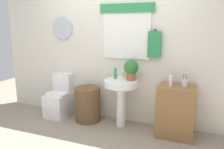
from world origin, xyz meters
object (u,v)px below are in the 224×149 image
at_px(soap_bottle, 115,73).
at_px(lotion_bottle, 171,81).
at_px(toilet, 60,99).
at_px(pedestal_sink, 121,91).
at_px(toothbrush_cup, 185,83).
at_px(wooden_cabinet, 176,111).
at_px(potted_plant, 131,69).
at_px(laundry_hamper, 88,104).

height_order(soap_bottle, lotion_bottle, soap_bottle).
distance_m(toilet, pedestal_sink, 1.22).
bearing_deg(toothbrush_cup, wooden_cabinet, -167.98).
bearing_deg(lotion_bottle, potted_plant, 170.88).
xyz_separation_m(toilet, wooden_cabinet, (2.04, -0.03, 0.08)).
xyz_separation_m(potted_plant, toothbrush_cup, (0.81, -0.04, -0.14)).
xyz_separation_m(potted_plant, lotion_bottle, (0.62, -0.10, -0.11)).
height_order(soap_bottle, potted_plant, potted_plant).
distance_m(laundry_hamper, pedestal_sink, 0.67).
distance_m(laundry_hamper, toothbrush_cup, 1.64).
distance_m(wooden_cabinet, potted_plant, 0.92).
height_order(laundry_hamper, toothbrush_cup, toothbrush_cup).
xyz_separation_m(laundry_hamper, potted_plant, (0.74, 0.06, 0.66)).
bearing_deg(potted_plant, soap_bottle, -177.80).
relative_size(laundry_hamper, toothbrush_cup, 3.15).
distance_m(soap_bottle, potted_plant, 0.27).
bearing_deg(lotion_bottle, toothbrush_cup, 17.75).
bearing_deg(toothbrush_cup, soap_bottle, 178.39).
bearing_deg(soap_bottle, potted_plant, 2.20).
height_order(toilet, soap_bottle, soap_bottle).
bearing_deg(pedestal_sink, wooden_cabinet, 0.00).
relative_size(soap_bottle, potted_plant, 0.56).
bearing_deg(wooden_cabinet, soap_bottle, 177.07).
height_order(wooden_cabinet, toothbrush_cup, toothbrush_cup).
relative_size(lotion_bottle, toothbrush_cup, 0.87).
relative_size(toilet, potted_plant, 2.44).
distance_m(pedestal_sink, wooden_cabinet, 0.88).
bearing_deg(potted_plant, lotion_bottle, -9.12).
distance_m(pedestal_sink, lotion_bottle, 0.80).
distance_m(pedestal_sink, toothbrush_cup, 0.98).
distance_m(wooden_cabinet, lotion_bottle, 0.47).
bearing_deg(laundry_hamper, pedestal_sink, 0.00).
bearing_deg(toilet, lotion_bottle, -2.16).
relative_size(toilet, toothbrush_cup, 4.19).
xyz_separation_m(toilet, potted_plant, (1.33, 0.03, 0.66)).
xyz_separation_m(pedestal_sink, potted_plant, (0.14, 0.06, 0.36)).
bearing_deg(laundry_hamper, lotion_bottle, -1.68).
bearing_deg(wooden_cabinet, toothbrush_cup, 12.02).
xyz_separation_m(toilet, lotion_bottle, (1.95, -0.07, 0.54)).
distance_m(potted_plant, toothbrush_cup, 0.82).
relative_size(wooden_cabinet, potted_plant, 2.39).
bearing_deg(soap_bottle, laundry_hamper, -174.09).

